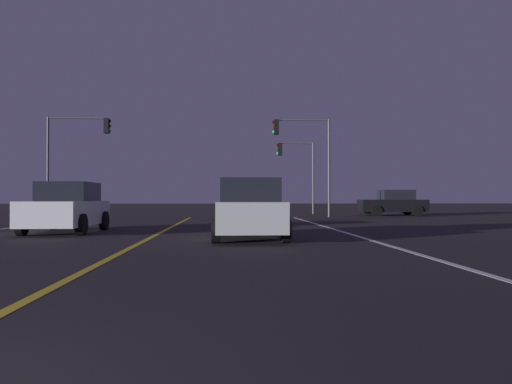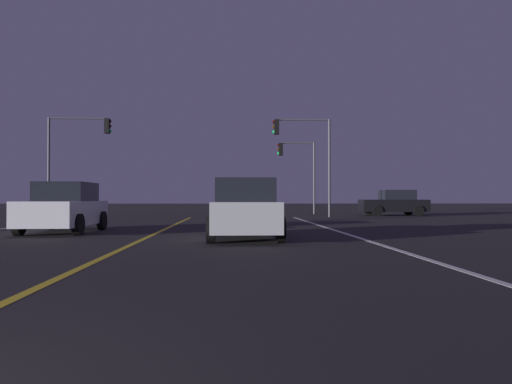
% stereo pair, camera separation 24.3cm
% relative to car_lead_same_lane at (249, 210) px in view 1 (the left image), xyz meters
% --- Properties ---
extents(lane_edge_right, '(0.16, 32.48, 0.01)m').
position_rel_car_lead_same_lane_xyz_m(lane_edge_right, '(3.34, -1.32, -0.82)').
color(lane_edge_right, silver).
rests_on(lane_edge_right, ground).
extents(lane_center_divider, '(0.16, 32.48, 0.01)m').
position_rel_car_lead_same_lane_xyz_m(lane_center_divider, '(-2.86, -1.32, -0.82)').
color(lane_center_divider, gold).
rests_on(lane_center_divider, ground).
extents(car_lead_same_lane, '(2.02, 4.30, 1.70)m').
position_rel_car_lead_same_lane_xyz_m(car_lead_same_lane, '(0.00, 0.00, 0.00)').
color(car_lead_same_lane, black).
rests_on(car_lead_same_lane, ground).
extents(car_oncoming, '(2.02, 4.30, 1.70)m').
position_rel_car_lead_same_lane_xyz_m(car_oncoming, '(-6.02, 2.87, 0.00)').
color(car_oncoming, black).
rests_on(car_oncoming, ground).
extents(car_crossing_side, '(4.30, 2.02, 1.70)m').
position_rel_car_lead_same_lane_xyz_m(car_crossing_side, '(10.35, 17.63, 0.00)').
color(car_crossing_side, black).
rests_on(car_crossing_side, ground).
extents(traffic_light_near_right, '(3.57, 0.36, 6.00)m').
position_rel_car_lead_same_lane_xyz_m(traffic_light_near_right, '(3.96, 15.42, 3.62)').
color(traffic_light_near_right, '#4C4C51').
rests_on(traffic_light_near_right, ground).
extents(traffic_light_near_left, '(3.76, 0.36, 5.98)m').
position_rel_car_lead_same_lane_xyz_m(traffic_light_near_left, '(-9.58, 15.42, 3.62)').
color(traffic_light_near_left, '#4C4C51').
rests_on(traffic_light_near_left, ground).
extents(traffic_light_far_right, '(2.76, 0.36, 5.20)m').
position_rel_car_lead_same_lane_xyz_m(traffic_light_far_right, '(4.28, 20.92, 3.04)').
color(traffic_light_far_right, '#4C4C51').
rests_on(traffic_light_far_right, ground).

